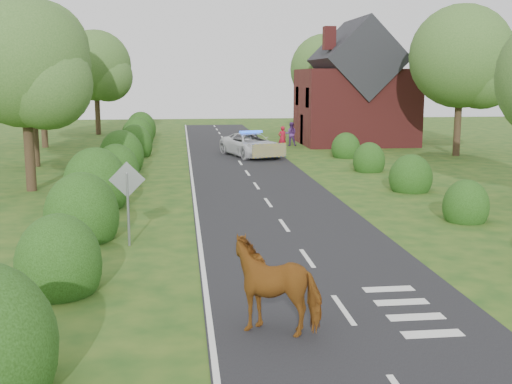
{
  "coord_description": "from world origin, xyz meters",
  "views": [
    {
      "loc": [
        -3.41,
        -16.84,
        4.98
      ],
      "look_at": [
        -1.03,
        3.38,
        1.3
      ],
      "focal_mm": 45.0,
      "sensor_mm": 36.0,
      "label": 1
    }
  ],
  "objects": [
    {
      "name": "ground",
      "position": [
        0.0,
        0.0,
        0.0
      ],
      "size": [
        120.0,
        120.0,
        0.0
      ],
      "primitive_type": "plane",
      "color": "#1D4616"
    },
    {
      "name": "road",
      "position": [
        0.0,
        15.0,
        0.01
      ],
      "size": [
        6.0,
        70.0,
        0.02
      ],
      "primitive_type": "cube",
      "color": "black",
      "rests_on": "ground"
    },
    {
      "name": "road_markings",
      "position": [
        -1.6,
        12.93,
        0.03
      ],
      "size": [
        4.96,
        70.0,
        0.01
      ],
      "color": "white",
      "rests_on": "road"
    },
    {
      "name": "hedgerow_left",
      "position": [
        -6.51,
        11.69,
        0.75
      ],
      "size": [
        2.75,
        50.41,
        3.0
      ],
      "color": "#1A360C",
      "rests_on": "ground"
    },
    {
      "name": "hedgerow_right",
      "position": [
        6.6,
        11.21,
        0.55
      ],
      "size": [
        2.1,
        45.78,
        2.1
      ],
      "color": "#1A360C",
      "rests_on": "ground"
    },
    {
      "name": "tree_left_a",
      "position": [
        -9.75,
        11.86,
        5.34
      ],
      "size": [
        5.74,
        5.6,
        8.38
      ],
      "color": "#332316",
      "rests_on": "ground"
    },
    {
      "name": "tree_left_b",
      "position": [
        -11.25,
        19.86,
        5.04
      ],
      "size": [
        5.74,
        5.6,
        8.07
      ],
      "color": "#332316",
      "rests_on": "ground"
    },
    {
      "name": "tree_left_c",
      "position": [
        -12.7,
        29.83,
        6.53
      ],
      "size": [
        6.97,
        6.8,
        10.22
      ],
      "color": "#332316",
      "rests_on": "ground"
    },
    {
      "name": "tree_left_d",
      "position": [
        -10.23,
        39.85,
        5.64
      ],
      "size": [
        6.15,
        6.0,
        8.89
      ],
      "color": "#332316",
      "rests_on": "ground"
    },
    {
      "name": "tree_right_b",
      "position": [
        14.29,
        21.84,
        5.94
      ],
      "size": [
        6.56,
        6.4,
        9.4
      ],
      "color": "#332316",
      "rests_on": "ground"
    },
    {
      "name": "tree_right_c",
      "position": [
        9.27,
        37.85,
        5.34
      ],
      "size": [
        6.15,
        6.0,
        8.58
      ],
      "color": "#332316",
      "rests_on": "ground"
    },
    {
      "name": "road_sign",
      "position": [
        -5.0,
        2.0,
        1.65
      ],
      "size": [
        1.06,
        0.08,
        2.53
      ],
      "color": "gray",
      "rests_on": "ground"
    },
    {
      "name": "house",
      "position": [
        9.49,
        30.0,
        3.79
      ],
      "size": [
        8.0,
        7.4,
        9.17
      ],
      "color": "maroon",
      "rests_on": "ground"
    },
    {
      "name": "cow",
      "position": [
        -1.56,
        -4.76,
        0.78
      ],
      "size": [
        2.44,
        1.78,
        1.55
      ],
      "primitive_type": "imported",
      "rotation": [
        0.0,
        0.0,
        -1.89
      ],
      "color": "brown",
      "rests_on": "ground"
    },
    {
      "name": "police_van",
      "position": [
        0.97,
        23.06,
        0.74
      ],
      "size": [
        3.94,
        5.82,
        1.63
      ],
      "rotation": [
        0.0,
        0.0,
        0.31
      ],
      "color": "silver",
      "rests_on": "ground"
    },
    {
      "name": "pedestrian_red",
      "position": [
        3.48,
        26.33,
        0.82
      ],
      "size": [
        0.68,
        0.54,
        1.64
      ],
      "primitive_type": "imported",
      "rotation": [
        0.0,
        0.0,
        3.43
      ],
      "color": "#A31025",
      "rests_on": "ground"
    },
    {
      "name": "pedestrian_purple",
      "position": [
        4.54,
        29.04,
        0.86
      ],
      "size": [
        0.94,
        0.79,
        1.72
      ],
      "primitive_type": "imported",
      "rotation": [
        0.0,
        0.0,
        2.96
      ],
      "color": "#592D7A",
      "rests_on": "ground"
    }
  ]
}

